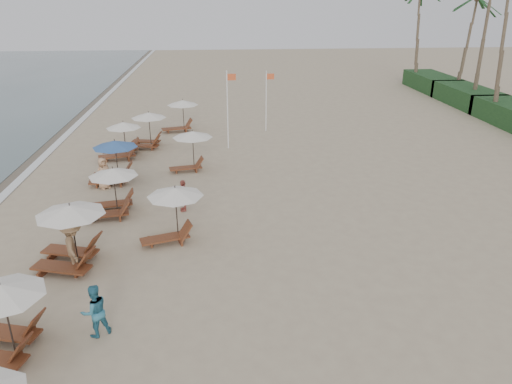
{
  "coord_description": "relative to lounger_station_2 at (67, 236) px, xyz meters",
  "views": [
    {
      "loc": [
        -0.68,
        -12.03,
        9.15
      ],
      "look_at": [
        1.0,
        7.18,
        1.3
      ],
      "focal_mm": 33.88,
      "sensor_mm": 36.0,
      "label": 1
    }
  ],
  "objects": [
    {
      "name": "ground",
      "position": [
        6.07,
        -3.85,
        -1.18
      ],
      "size": [
        160.0,
        160.0,
        0.0
      ],
      "primitive_type": "plane",
      "color": "tan",
      "rests_on": "ground"
    },
    {
      "name": "lounger_station_2",
      "position": [
        0.0,
        0.0,
        0.0
      ],
      "size": [
        2.8,
        2.49,
        2.4
      ],
      "color": "brown",
      "rests_on": "ground"
    },
    {
      "name": "lounger_station_3",
      "position": [
        0.64,
        4.43,
        -0.13
      ],
      "size": [
        2.58,
        2.16,
        2.18
      ],
      "color": "brown",
      "rests_on": "ground"
    },
    {
      "name": "lounger_station_4",
      "position": [
        -0.02,
        8.61,
        -0.07
      ],
      "size": [
        2.67,
        2.31,
        2.25
      ],
      "color": "brown",
      "rests_on": "ground"
    },
    {
      "name": "lounger_station_5",
      "position": [
        -0.36,
        12.86,
        -0.23
      ],
      "size": [
        2.68,
        2.5,
        2.18
      ],
      "color": "brown",
      "rests_on": "ground"
    },
    {
      "name": "lounger_station_6",
      "position": [
        1.0,
        14.92,
        -0.01
      ],
      "size": [
        2.52,
        2.22,
        2.28
      ],
      "color": "brown",
      "rests_on": "ground"
    },
    {
      "name": "inland_station_0",
      "position": [
        3.56,
        1.62,
        0.21
      ],
      "size": [
        2.69,
        2.24,
        2.22
      ],
      "color": "brown",
      "rests_on": "ground"
    },
    {
      "name": "inland_station_1",
      "position": [
        3.98,
        10.1,
        0.27
      ],
      "size": [
        2.58,
        2.24,
        2.22
      ],
      "color": "brown",
      "rests_on": "ground"
    },
    {
      "name": "inland_station_2",
      "position": [
        2.9,
        18.72,
        0.13
      ],
      "size": [
        2.81,
        2.24,
        2.22
      ],
      "color": "brown",
      "rests_on": "ground"
    },
    {
      "name": "beachgoer_mid_a",
      "position": [
        1.8,
        -4.06,
        -0.37
      ],
      "size": [
        1.0,
        0.94,
        1.63
      ],
      "primitive_type": "imported",
      "rotation": [
        0.0,
        0.0,
        3.69
      ],
      "color": "teal",
      "rests_on": "ground"
    },
    {
      "name": "beachgoer_mid_b",
      "position": [
        0.26,
        -0.33,
        -0.24
      ],
      "size": [
        1.06,
        1.39,
        1.89
      ],
      "primitive_type": "imported",
      "rotation": [
        0.0,
        0.0,
        1.9
      ],
      "color": "brown",
      "rests_on": "ground"
    },
    {
      "name": "beachgoer_far_a",
      "position": [
        3.87,
        4.57,
        -0.44
      ],
      "size": [
        0.42,
        0.89,
        1.49
      ],
      "primitive_type": "imported",
      "rotation": [
        0.0,
        0.0,
        4.78
      ],
      "color": "#B05146",
      "rests_on": "ground"
    },
    {
      "name": "beachgoer_far_b",
      "position": [
        -0.3,
        7.69,
        -0.36
      ],
      "size": [
        0.95,
        0.92,
        1.65
      ],
      "primitive_type": "imported",
      "rotation": [
        0.0,
        0.0,
        0.71
      ],
      "color": "tan",
      "rests_on": "ground"
    },
    {
      "name": "flag_pole_near",
      "position": [
        6.26,
        14.22,
        1.53
      ],
      "size": [
        0.6,
        0.08,
        4.93
      ],
      "color": "silver",
      "rests_on": "ground"
    },
    {
      "name": "flag_pole_far",
      "position": [
        9.14,
        18.24,
        1.21
      ],
      "size": [
        0.6,
        0.08,
        4.31
      ],
      "color": "silver",
      "rests_on": "ground"
    }
  ]
}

